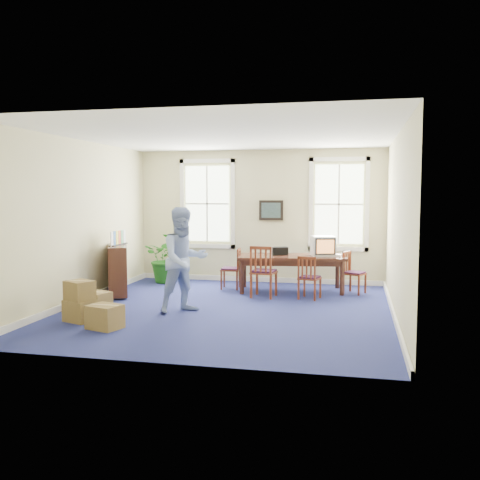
% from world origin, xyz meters
% --- Properties ---
extents(floor, '(6.50, 6.50, 0.00)m').
position_xyz_m(floor, '(0.00, 0.00, 0.00)').
color(floor, navy).
rests_on(floor, ground).
extents(ceiling, '(6.50, 6.50, 0.00)m').
position_xyz_m(ceiling, '(0.00, 0.00, 3.20)').
color(ceiling, white).
rests_on(ceiling, ground).
extents(wall_back, '(6.50, 0.00, 6.50)m').
position_xyz_m(wall_back, '(0.00, 3.25, 1.60)').
color(wall_back, beige).
rests_on(wall_back, ground).
extents(wall_front, '(6.50, 0.00, 6.50)m').
position_xyz_m(wall_front, '(0.00, -3.25, 1.60)').
color(wall_front, beige).
rests_on(wall_front, ground).
extents(wall_left, '(0.00, 6.50, 6.50)m').
position_xyz_m(wall_left, '(-3.00, 0.00, 1.60)').
color(wall_left, beige).
rests_on(wall_left, ground).
extents(wall_right, '(0.00, 6.50, 6.50)m').
position_xyz_m(wall_right, '(3.00, 0.00, 1.60)').
color(wall_right, beige).
rests_on(wall_right, ground).
extents(baseboard_back, '(6.00, 0.04, 0.12)m').
position_xyz_m(baseboard_back, '(0.00, 3.22, 0.06)').
color(baseboard_back, white).
rests_on(baseboard_back, ground).
extents(baseboard_left, '(0.04, 6.50, 0.12)m').
position_xyz_m(baseboard_left, '(-2.97, 0.00, 0.06)').
color(baseboard_left, white).
rests_on(baseboard_left, ground).
extents(baseboard_right, '(0.04, 6.50, 0.12)m').
position_xyz_m(baseboard_right, '(2.97, 0.00, 0.06)').
color(baseboard_right, white).
rests_on(baseboard_right, ground).
extents(window_left, '(1.40, 0.12, 2.20)m').
position_xyz_m(window_left, '(-1.30, 3.23, 1.90)').
color(window_left, white).
rests_on(window_left, ground).
extents(window_right, '(1.40, 0.12, 2.20)m').
position_xyz_m(window_right, '(1.90, 3.23, 1.90)').
color(window_right, white).
rests_on(window_right, ground).
extents(wall_picture, '(0.58, 0.06, 0.48)m').
position_xyz_m(wall_picture, '(0.30, 3.20, 1.75)').
color(wall_picture, black).
rests_on(wall_picture, ground).
extents(conference_table, '(2.46, 1.39, 0.79)m').
position_xyz_m(conference_table, '(0.92, 2.13, 0.40)').
color(conference_table, '#412015').
rests_on(conference_table, ground).
extents(crt_tv, '(0.60, 0.63, 0.43)m').
position_xyz_m(crt_tv, '(1.61, 2.19, 1.01)').
color(crt_tv, '#B7B7BC').
rests_on(crt_tv, conference_table).
extents(game_console, '(0.21, 0.24, 0.05)m').
position_xyz_m(game_console, '(1.93, 2.13, 0.82)').
color(game_console, white).
rests_on(game_console, conference_table).
extents(equipment_bag, '(0.40, 0.33, 0.17)m').
position_xyz_m(equipment_bag, '(0.66, 2.19, 0.88)').
color(equipment_bag, black).
rests_on(equipment_bag, conference_table).
extents(chair_near_left, '(0.54, 0.54, 1.08)m').
position_xyz_m(chair_near_left, '(0.45, 1.34, 0.54)').
color(chair_near_left, maroon).
rests_on(chair_near_left, ground).
extents(chair_near_right, '(0.49, 0.49, 0.89)m').
position_xyz_m(chair_near_right, '(1.40, 1.34, 0.45)').
color(chair_near_right, maroon).
rests_on(chair_near_right, ground).
extents(chair_end_left, '(0.43, 0.43, 0.92)m').
position_xyz_m(chair_end_left, '(-0.45, 2.13, 0.46)').
color(chair_end_left, maroon).
rests_on(chair_end_left, ground).
extents(chair_end_right, '(0.53, 0.53, 0.90)m').
position_xyz_m(chair_end_right, '(2.30, 2.13, 0.45)').
color(chair_end_right, maroon).
rests_on(chair_end_right, ground).
extents(man, '(1.17, 1.17, 1.91)m').
position_xyz_m(man, '(-0.73, -0.36, 0.95)').
color(man, '#93A9E3').
rests_on(man, ground).
extents(credenza, '(0.89, 1.34, 1.03)m').
position_xyz_m(credenza, '(-2.64, 0.94, 0.51)').
color(credenza, '#412015').
rests_on(credenza, ground).
extents(brochure_rack, '(0.22, 0.75, 0.33)m').
position_xyz_m(brochure_rack, '(-2.62, 0.94, 1.19)').
color(brochure_rack, '#99999E').
rests_on(brochure_rack, credenza).
extents(potted_plant, '(1.33, 1.24, 1.20)m').
position_xyz_m(potted_plant, '(-2.14, 2.66, 0.60)').
color(potted_plant, '#1A5A13').
rests_on(potted_plant, ground).
extents(cardboard_boxes, '(1.65, 1.65, 0.73)m').
position_xyz_m(cardboard_boxes, '(-2.05, -1.33, 0.36)').
color(cardboard_boxes, olive).
rests_on(cardboard_boxes, ground).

